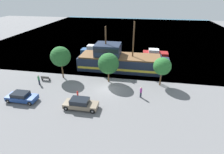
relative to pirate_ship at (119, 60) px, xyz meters
name	(u,v)px	position (x,y,z in m)	size (l,w,h in m)	color
ground_plane	(107,89)	(-0.79, -8.39, -1.85)	(160.00, 160.00, 0.00)	slate
water_surface	(129,32)	(-0.79, 35.61, -1.85)	(80.00, 80.00, 0.00)	#38667F
pirate_ship	(119,60)	(0.00, 0.00, 0.00)	(17.65, 5.32, 9.43)	#192338
moored_boat_dockside	(155,53)	(7.66, 9.33, -1.21)	(5.96, 2.56, 1.66)	maroon
moored_boat_outer	(95,50)	(-7.45, 9.00, -1.12)	(7.18, 2.44, 1.97)	navy
parked_car_curb_front	(22,97)	(-12.15, -13.93, -1.16)	(4.29, 1.86, 1.39)	navy
parked_car_curb_mid	(81,104)	(-3.22, -14.16, -1.12)	(4.62, 1.86, 1.47)	#7F705B
fire_hydrant	(77,93)	(-4.76, -11.16, -1.44)	(0.42, 0.25, 0.76)	red
bench_promenade_east	(46,78)	(-12.09, -7.36, -1.42)	(1.55, 0.45, 0.85)	#4C4742
pedestrian_walking_near	(39,80)	(-12.35, -8.94, -0.95)	(0.32, 0.32, 1.76)	#232838
pedestrian_walking_far	(141,92)	(4.71, -10.01, -0.95)	(0.32, 0.32, 1.76)	#232838
tree_row_east	(61,57)	(-9.50, -5.70, 2.21)	(3.50, 3.50, 5.82)	brown
tree_row_mideast	(108,64)	(-0.97, -5.85, 1.54)	(3.56, 3.56, 5.18)	brown
tree_row_midwest	(162,66)	(7.82, -5.62, 1.58)	(2.89, 2.89, 4.89)	brown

